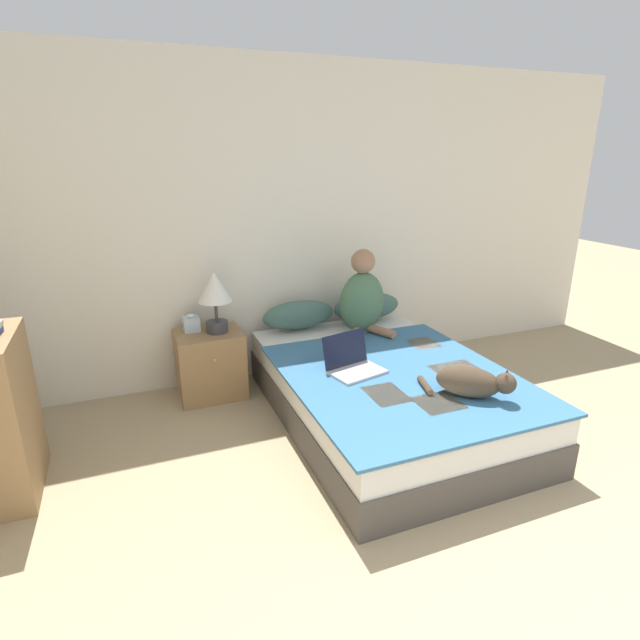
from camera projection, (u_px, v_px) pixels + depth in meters
wall_back at (320, 223)px, 4.21m from camera, size 5.94×0.05×2.55m
bed at (384, 392)px, 3.57m from camera, size 1.46×2.12×0.43m
pillow_near at (299, 315)px, 4.17m from camera, size 0.62×0.21×0.24m
pillow_far at (367, 307)px, 4.39m from camera, size 0.62×0.21×0.24m
person_sitting at (362, 298)px, 4.04m from camera, size 0.39×0.38×0.69m
cat_tabby at (472, 382)px, 3.00m from camera, size 0.44×0.50×0.20m
laptop_open at (353, 364)px, 3.37m from camera, size 0.41×0.36×0.25m
nightstand at (211, 364)px, 3.92m from camera, size 0.50×0.43×0.53m
table_lamp at (215, 292)px, 3.75m from camera, size 0.26×0.26×0.48m
tissue_box at (191, 324)px, 3.86m from camera, size 0.12×0.12×0.14m
bookshelf at (1, 417)px, 2.73m from camera, size 0.28×0.61×0.94m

